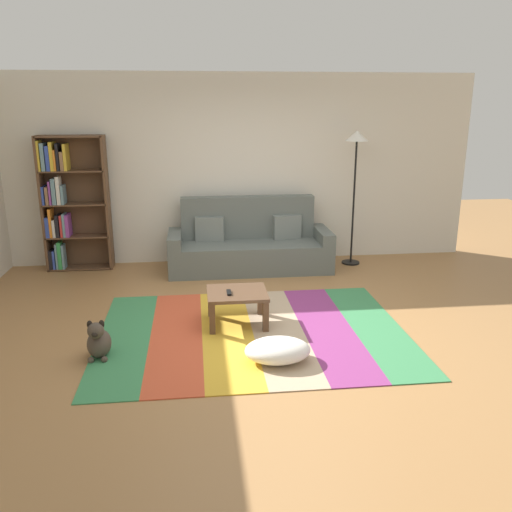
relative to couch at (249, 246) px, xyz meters
name	(u,v)px	position (x,y,z in m)	size (l,w,h in m)	color
ground_plane	(264,324)	(-0.05, -2.02, -0.34)	(14.00, 14.00, 0.00)	#9E7042
back_wall	(242,169)	(-0.05, 0.53, 1.01)	(6.80, 0.10, 2.70)	silver
rug	(253,332)	(-0.20, -2.23, -0.33)	(3.13, 2.39, 0.01)	#387F4C
couch	(249,246)	(0.00, 0.00, 0.00)	(2.26, 0.80, 1.00)	#59605B
bookshelf	(67,202)	(-2.51, 0.28, 0.62)	(0.90, 0.28, 1.87)	brown
coffee_table	(237,297)	(-0.34, -1.98, -0.03)	(0.63, 0.55, 0.36)	#513826
pouf	(278,350)	(-0.04, -2.88, -0.22)	(0.60, 0.44, 0.21)	white
dog	(99,341)	(-1.67, -2.60, -0.18)	(0.22, 0.35, 0.40)	#473D33
standing_lamp	(356,154)	(1.51, 0.07, 1.26)	(0.32, 0.32, 1.91)	black
tv_remote	(229,292)	(-0.43, -2.02, 0.04)	(0.04, 0.15, 0.02)	black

